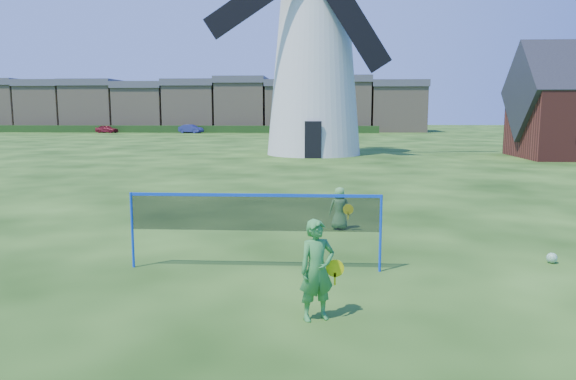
# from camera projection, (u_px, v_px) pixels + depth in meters

# --- Properties ---
(ground) EXTENTS (220.00, 220.00, 0.00)m
(ground) POSITION_uv_depth(u_px,v_px,m) (277.00, 265.00, 11.38)
(ground) COLOR black
(ground) RESTS_ON ground
(windmill) EXTENTS (14.74, 6.71, 20.32)m
(windmill) POSITION_uv_depth(u_px,v_px,m) (314.00, 55.00, 38.63)
(windmill) COLOR white
(windmill) RESTS_ON ground
(badminton_net) EXTENTS (5.05, 0.05, 1.55)m
(badminton_net) POSITION_uv_depth(u_px,v_px,m) (255.00, 214.00, 10.87)
(badminton_net) COLOR blue
(badminton_net) RESTS_ON ground
(player_girl) EXTENTS (0.76, 0.58, 1.56)m
(player_girl) POSITION_uv_depth(u_px,v_px,m) (317.00, 270.00, 8.29)
(player_girl) COLOR #378B3E
(player_girl) RESTS_ON ground
(player_boy) EXTENTS (0.64, 0.41, 1.15)m
(player_boy) POSITION_uv_depth(u_px,v_px,m) (340.00, 208.00, 14.66)
(player_boy) COLOR #559C4B
(player_boy) RESTS_ON ground
(play_ball) EXTENTS (0.22, 0.22, 0.22)m
(play_ball) POSITION_uv_depth(u_px,v_px,m) (552.00, 258.00, 11.47)
(play_ball) COLOR green
(play_ball) RESTS_ON ground
(terraced_houses) EXTENTS (68.37, 8.40, 8.14)m
(terraced_houses) POSITION_uv_depth(u_px,v_px,m) (197.00, 105.00, 82.98)
(terraced_houses) COLOR tan
(terraced_houses) RESTS_ON ground
(hedge) EXTENTS (62.00, 0.80, 1.00)m
(hedge) POSITION_uv_depth(u_px,v_px,m) (160.00, 129.00, 77.78)
(hedge) COLOR #193814
(hedge) RESTS_ON ground
(car_left) EXTENTS (3.42, 2.04, 1.09)m
(car_left) POSITION_uv_depth(u_px,v_px,m) (107.00, 129.00, 76.50)
(car_left) COLOR maroon
(car_left) RESTS_ON ground
(car_right) EXTENTS (3.77, 2.63, 1.18)m
(car_right) POSITION_uv_depth(u_px,v_px,m) (191.00, 129.00, 76.22)
(car_right) COLOR navy
(car_right) RESTS_ON ground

